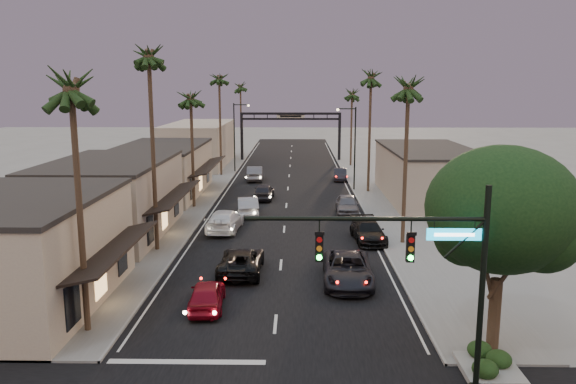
{
  "coord_description": "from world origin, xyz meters",
  "views": [
    {
      "loc": [
        1.02,
        -15.04,
        11.13
      ],
      "look_at": [
        0.26,
        30.7,
        2.5
      ],
      "focal_mm": 35.0,
      "sensor_mm": 36.0,
      "label": 1
    }
  ],
  "objects_px": {
    "palm_ld": "(219,76)",
    "palm_rb": "(371,74)",
    "arch": "(291,124)",
    "oncoming_silver": "(248,206)",
    "palm_lb": "(148,51)",
    "palm_rc": "(352,91)",
    "traffic_signal": "(429,261)",
    "oncoming_red": "(207,295)",
    "oncoming_pickup": "(241,261)",
    "curbside_black": "(368,231)",
    "streetlight_right": "(352,141)",
    "palm_ra": "(409,82)",
    "corner_tree": "(504,215)",
    "palm_far": "(240,84)",
    "curbside_near": "(348,269)",
    "palm_lc": "(191,94)",
    "palm_la": "(70,79)",
    "streetlight_left": "(236,132)"
  },
  "relations": [
    {
      "from": "palm_la",
      "to": "curbside_black",
      "type": "bearing_deg",
      "value": 46.58
    },
    {
      "from": "streetlight_right",
      "to": "streetlight_left",
      "type": "distance_m",
      "value": 18.99
    },
    {
      "from": "corner_tree",
      "to": "oncoming_silver",
      "type": "bearing_deg",
      "value": 116.59
    },
    {
      "from": "palm_la",
      "to": "curbside_black",
      "type": "xyz_separation_m",
      "value": [
        14.8,
        15.64,
        -10.69
      ]
    },
    {
      "from": "curbside_near",
      "to": "traffic_signal",
      "type": "bearing_deg",
      "value": -79.62
    },
    {
      "from": "palm_ra",
      "to": "streetlight_left",
      "type": "bearing_deg",
      "value": 114.54
    },
    {
      "from": "palm_ld",
      "to": "palm_rc",
      "type": "bearing_deg",
      "value": 27.62
    },
    {
      "from": "curbside_black",
      "to": "palm_rc",
      "type": "bearing_deg",
      "value": 82.16
    },
    {
      "from": "arch",
      "to": "palm_far",
      "type": "bearing_deg",
      "value": 136.05
    },
    {
      "from": "palm_ld",
      "to": "oncoming_red",
      "type": "xyz_separation_m",
      "value": [
        5.05,
        -43.09,
        -11.69
      ]
    },
    {
      "from": "palm_ra",
      "to": "palm_rc",
      "type": "height_order",
      "value": "palm_ra"
    },
    {
      "from": "arch",
      "to": "traffic_signal",
      "type": "bearing_deg",
      "value": -85.07
    },
    {
      "from": "palm_ld",
      "to": "traffic_signal",
      "type": "bearing_deg",
      "value": -74.35
    },
    {
      "from": "oncoming_red",
      "to": "palm_lc",
      "type": "bearing_deg",
      "value": -81.64
    },
    {
      "from": "palm_lb",
      "to": "curbside_near",
      "type": "bearing_deg",
      "value": -26.53
    },
    {
      "from": "traffic_signal",
      "to": "oncoming_red",
      "type": "xyz_separation_m",
      "value": [
        -9.24,
        7.91,
        -4.36
      ]
    },
    {
      "from": "streetlight_right",
      "to": "oncoming_red",
      "type": "xyz_separation_m",
      "value": [
        -10.47,
        -33.09,
        -4.61
      ]
    },
    {
      "from": "palm_ld",
      "to": "palm_rb",
      "type": "relative_size",
      "value": 1.0
    },
    {
      "from": "streetlight_right",
      "to": "palm_far",
      "type": "xyz_separation_m",
      "value": [
        -15.22,
        33.0,
        6.11
      ]
    },
    {
      "from": "arch",
      "to": "palm_lb",
      "type": "bearing_deg",
      "value": -100.16
    },
    {
      "from": "arch",
      "to": "oncoming_red",
      "type": "xyz_separation_m",
      "value": [
        -3.55,
        -58.09,
        -4.81
      ]
    },
    {
      "from": "oncoming_pickup",
      "to": "curbside_black",
      "type": "height_order",
      "value": "oncoming_pickup"
    },
    {
      "from": "palm_lb",
      "to": "palm_rc",
      "type": "height_order",
      "value": "palm_lb"
    },
    {
      "from": "streetlight_left",
      "to": "oncoming_pickup",
      "type": "bearing_deg",
      "value": -83.58
    },
    {
      "from": "palm_lc",
      "to": "oncoming_pickup",
      "type": "xyz_separation_m",
      "value": [
        6.25,
        -18.59,
        -9.71
      ]
    },
    {
      "from": "oncoming_pickup",
      "to": "palm_lb",
      "type": "bearing_deg",
      "value": -35.8
    },
    {
      "from": "traffic_signal",
      "to": "corner_tree",
      "type": "distance_m",
      "value": 5.2
    },
    {
      "from": "palm_far",
      "to": "curbside_near",
      "type": "bearing_deg",
      "value": -78.89
    },
    {
      "from": "palm_lc",
      "to": "palm_rb",
      "type": "relative_size",
      "value": 0.86
    },
    {
      "from": "palm_lc",
      "to": "curbside_near",
      "type": "xyz_separation_m",
      "value": [
        12.52,
        -20.25,
        -9.64
      ]
    },
    {
      "from": "corner_tree",
      "to": "palm_ra",
      "type": "relative_size",
      "value": 0.67
    },
    {
      "from": "traffic_signal",
      "to": "streetlight_right",
      "type": "height_order",
      "value": "streetlight_right"
    },
    {
      "from": "streetlight_right",
      "to": "oncoming_silver",
      "type": "height_order",
      "value": "streetlight_right"
    },
    {
      "from": "palm_rb",
      "to": "arch",
      "type": "bearing_deg",
      "value": 108.3
    },
    {
      "from": "streetlight_right",
      "to": "palm_ra",
      "type": "distance_m",
      "value": 21.94
    },
    {
      "from": "streetlight_right",
      "to": "palm_ra",
      "type": "relative_size",
      "value": 0.68
    },
    {
      "from": "traffic_signal",
      "to": "streetlight_left",
      "type": "relative_size",
      "value": 0.95
    },
    {
      "from": "corner_tree",
      "to": "palm_lc",
      "type": "distance_m",
      "value": 34.09
    },
    {
      "from": "arch",
      "to": "palm_ld",
      "type": "relative_size",
      "value": 1.07
    },
    {
      "from": "corner_tree",
      "to": "palm_ld",
      "type": "relative_size",
      "value": 0.62
    },
    {
      "from": "palm_ra",
      "to": "palm_rb",
      "type": "height_order",
      "value": "palm_rb"
    },
    {
      "from": "corner_tree",
      "to": "curbside_black",
      "type": "xyz_separation_m",
      "value": [
        -3.28,
        17.19,
        -5.23
      ]
    },
    {
      "from": "palm_rb",
      "to": "curbside_black",
      "type": "bearing_deg",
      "value": -97.07
    },
    {
      "from": "oncoming_red",
      "to": "corner_tree",
      "type": "bearing_deg",
      "value": 157.64
    },
    {
      "from": "traffic_signal",
      "to": "palm_la",
      "type": "height_order",
      "value": "palm_la"
    },
    {
      "from": "arch",
      "to": "curbside_near",
      "type": "xyz_separation_m",
      "value": [
        3.92,
        -54.25,
        -4.7
      ]
    },
    {
      "from": "streetlight_right",
      "to": "palm_rc",
      "type": "distance_m",
      "value": 19.75
    },
    {
      "from": "arch",
      "to": "oncoming_silver",
      "type": "bearing_deg",
      "value": -95.12
    },
    {
      "from": "palm_ra",
      "to": "palm_rb",
      "type": "bearing_deg",
      "value": 90.0
    },
    {
      "from": "palm_lc",
      "to": "streetlight_left",
      "type": "bearing_deg",
      "value": 85.63
    }
  ]
}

